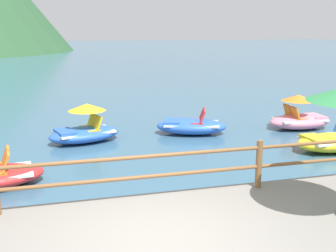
# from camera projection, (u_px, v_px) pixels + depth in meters

# --- Properties ---
(ground_plane) EXTENTS (200.00, 200.00, 0.00)m
(ground_plane) POSITION_uv_depth(u_px,v_px,m) (72.00, 63.00, 43.61)
(ground_plane) COLOR #38607A
(dock_railing) EXTENTS (23.92, 0.12, 0.95)m
(dock_railing) POSITION_uv_depth(u_px,v_px,m) (138.00, 169.00, 7.20)
(dock_railing) COLOR brown
(dock_railing) RESTS_ON promenade_dock
(pedal_boat_1) EXTENTS (2.59, 1.86, 0.85)m
(pedal_boat_1) POSITION_uv_depth(u_px,v_px,m) (191.00, 126.00, 13.57)
(pedal_boat_1) COLOR blue
(pedal_boat_1) RESTS_ON ground
(pedal_boat_2) EXTENTS (2.24, 1.27, 1.22)m
(pedal_boat_2) POSITION_uv_depth(u_px,v_px,m) (300.00, 117.00, 14.27)
(pedal_boat_2) COLOR pink
(pedal_boat_2) RESTS_ON ground
(pedal_boat_3) EXTENTS (2.47, 1.35, 0.85)m
(pedal_boat_3) POSITION_uv_depth(u_px,v_px,m) (334.00, 142.00, 11.68)
(pedal_boat_3) COLOR yellow
(pedal_boat_3) RESTS_ON ground
(pedal_boat_4) EXTENTS (2.48, 1.79, 1.20)m
(pedal_boat_4) POSITION_uv_depth(u_px,v_px,m) (85.00, 129.00, 12.58)
(pedal_boat_4) COLOR blue
(pedal_boat_4) RESTS_ON ground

